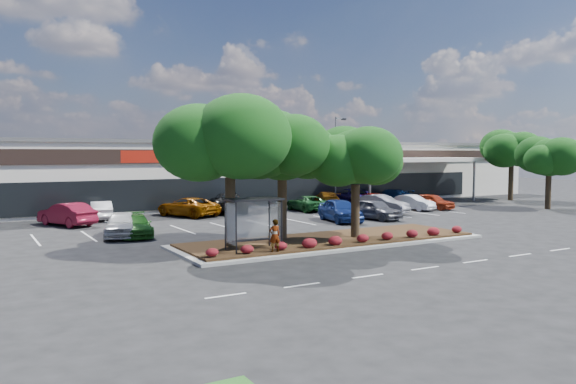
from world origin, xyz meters
TOP-DOWN VIEW (x-y plane):
  - ground at (0.00, 0.00)m, footprint 160.00×160.00m
  - retail_store at (0.06, 33.91)m, footprint 80.40×25.20m
  - landscape_island at (-2.00, 4.00)m, footprint 18.00×6.00m
  - lane_markings at (-0.14, 10.42)m, footprint 33.12×20.06m
  - shrub_row at (-2.00, 1.90)m, footprint 17.00×0.80m
  - bus_shelter at (-7.50, 2.95)m, footprint 2.75×1.55m
  - island_tree_west at (-8.00, 4.50)m, footprint 7.20×7.20m
  - island_tree_mid at (-4.50, 5.20)m, footprint 6.60×6.60m
  - island_tree_east at (-0.50, 3.70)m, footprint 5.80×5.80m
  - tree_east_near at (26.00, 10.00)m, footprint 5.60×5.60m
  - tree_east_far at (31.00, 18.00)m, footprint 6.40×6.40m
  - conifer_north_east at (34.00, 44.00)m, footprint 3.96×3.96m
  - person_waiting at (-6.89, 1.70)m, footprint 0.60×0.40m
  - light_pole at (11.96, 23.53)m, footprint 1.41×0.77m
  - car_0 at (-11.81, 12.17)m, footprint 3.18×4.92m
  - car_1 at (-11.04, 11.97)m, footprint 2.61×4.86m
  - car_4 at (4.15, 11.77)m, footprint 3.03×5.34m
  - car_5 at (7.21, 11.55)m, footprint 2.60×4.85m
  - car_6 at (10.24, 14.49)m, footprint 3.27×5.12m
  - car_7 at (14.63, 15.40)m, footprint 2.22×4.31m
  - car_8 at (16.71, 15.13)m, footprint 2.61×4.44m
  - car_9 at (-13.85, 19.47)m, footprint 3.60×5.14m
  - car_10 at (-11.04, 21.88)m, footprint 2.16×4.53m
  - car_11 at (-4.49, 20.76)m, footprint 4.50×6.07m
  - car_12 at (-0.51, 21.76)m, footprint 4.65×6.74m
  - car_13 at (6.06, 19.54)m, footprint 2.66×5.05m
  - car_14 at (10.08, 22.44)m, footprint 3.68×5.28m
  - car_15 at (12.82, 19.33)m, footprint 2.97×5.18m
  - car_16 at (12.75, 22.06)m, footprint 3.30×6.20m
  - car_17 at (17.87, 22.22)m, footprint 2.50×5.08m

SIDE VIEW (x-z plane):
  - ground at x=0.00m, z-range 0.00..0.00m
  - lane_markings at x=-0.14m, z-range 0.00..0.01m
  - landscape_island at x=-2.00m, z-range -0.01..0.25m
  - shrub_row at x=-2.00m, z-range 0.26..0.76m
  - car_1 at x=-11.04m, z-range 0.00..1.34m
  - car_13 at x=6.06m, z-range 0.00..1.35m
  - car_7 at x=14.63m, z-range 0.00..1.35m
  - car_15 at x=12.82m, z-range 0.00..1.36m
  - car_8 at x=16.71m, z-range 0.00..1.42m
  - car_14 at x=10.08m, z-range 0.00..1.42m
  - car_17 at x=17.87m, z-range 0.00..1.42m
  - car_10 at x=-11.04m, z-range 0.00..1.43m
  - car_11 at x=-4.49m, z-range 0.00..1.53m
  - car_0 at x=-11.81m, z-range 0.00..1.56m
  - car_5 at x=7.21m, z-range 0.00..1.57m
  - car_6 at x=10.24m, z-range 0.00..1.59m
  - car_9 at x=-13.85m, z-range 0.00..1.61m
  - car_16 at x=12.75m, z-range 0.00..1.66m
  - car_12 at x=-0.51m, z-range 0.00..1.71m
  - car_4 at x=4.15m, z-range 0.00..1.71m
  - person_waiting at x=-6.89m, z-range 0.26..1.87m
  - bus_shelter at x=-7.50m, z-range 1.01..3.60m
  - retail_store at x=0.06m, z-range 0.03..6.28m
  - tree_east_near at x=26.00m, z-range 0.00..6.51m
  - island_tree_east at x=-0.50m, z-range 0.26..6.76m
  - light_pole at x=11.96m, z-range -0.53..8.14m
  - tree_east_far at x=31.00m, z-range 0.00..7.62m
  - island_tree_mid at x=-4.50m, z-range 0.26..7.58m
  - island_tree_west at x=-8.00m, z-range 0.26..8.15m
  - conifer_north_east at x=34.00m, z-range 0.00..9.00m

